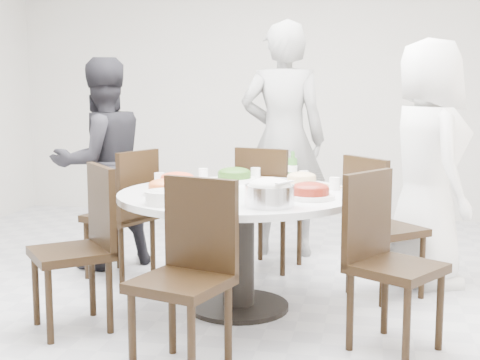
% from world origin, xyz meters
% --- Properties ---
extents(floor, '(6.00, 6.00, 0.01)m').
position_xyz_m(floor, '(0.00, 0.00, 0.00)').
color(floor, silver).
rests_on(floor, ground).
extents(wall_back, '(6.00, 0.01, 2.80)m').
position_xyz_m(wall_back, '(0.00, 3.00, 1.40)').
color(wall_back, beige).
rests_on(wall_back, ground).
extents(dining_table, '(1.50, 1.50, 0.75)m').
position_xyz_m(dining_table, '(0.10, -0.17, 0.38)').
color(dining_table, white).
rests_on(dining_table, floor).
extents(chair_ne, '(0.59, 0.59, 0.95)m').
position_xyz_m(chair_ne, '(1.02, 0.28, 0.47)').
color(chair_ne, black).
rests_on(chair_ne, floor).
extents(chair_n, '(0.52, 0.52, 0.95)m').
position_xyz_m(chair_n, '(0.16, 0.83, 0.47)').
color(chair_n, black).
rests_on(chair_n, floor).
extents(chair_nw, '(0.54, 0.54, 0.95)m').
position_xyz_m(chair_nw, '(-0.90, 0.37, 0.47)').
color(chair_nw, black).
rests_on(chair_nw, floor).
extents(chair_sw, '(0.59, 0.59, 0.95)m').
position_xyz_m(chair_sw, '(-0.77, -0.71, 0.47)').
color(chair_sw, black).
rests_on(chair_sw, floor).
extents(chair_s, '(0.53, 0.53, 0.95)m').
position_xyz_m(chair_s, '(0.01, -1.16, 0.47)').
color(chair_s, black).
rests_on(chair_s, floor).
extents(chair_se, '(0.58, 0.58, 0.95)m').
position_xyz_m(chair_se, '(1.06, -0.67, 0.47)').
color(chair_se, black).
rests_on(chair_se, floor).
extents(diner_right, '(0.80, 0.98, 1.74)m').
position_xyz_m(diner_right, '(1.30, 0.64, 0.87)').
color(diner_right, silver).
rests_on(diner_right, floor).
extents(diner_middle, '(0.73, 0.51, 1.93)m').
position_xyz_m(diner_middle, '(0.19, 1.28, 0.97)').
color(diner_middle, black).
rests_on(diner_middle, floor).
extents(diner_left, '(0.99, 1.00, 1.62)m').
position_xyz_m(diner_left, '(-1.14, 0.63, 0.81)').
color(diner_left, black).
rests_on(diner_left, floor).
extents(dish_greens, '(0.30, 0.30, 0.08)m').
position_xyz_m(dish_greens, '(-0.02, 0.29, 0.79)').
color(dish_greens, white).
rests_on(dish_greens, dining_table).
extents(dish_pale, '(0.25, 0.25, 0.07)m').
position_xyz_m(dish_pale, '(0.46, 0.18, 0.78)').
color(dish_pale, white).
rests_on(dish_pale, dining_table).
extents(dish_orange, '(0.28, 0.28, 0.08)m').
position_xyz_m(dish_orange, '(-0.33, -0.03, 0.79)').
color(dish_orange, white).
rests_on(dish_orange, dining_table).
extents(dish_redbrown, '(0.29, 0.29, 0.07)m').
position_xyz_m(dish_redbrown, '(0.56, -0.33, 0.79)').
color(dish_redbrown, white).
rests_on(dish_redbrown, dining_table).
extents(dish_tofu, '(0.28, 0.28, 0.07)m').
position_xyz_m(dish_tofu, '(-0.31, -0.35, 0.79)').
color(dish_tofu, white).
rests_on(dish_tofu, dining_table).
extents(rice_bowl, '(0.27, 0.27, 0.12)m').
position_xyz_m(rice_bowl, '(0.37, -0.62, 0.81)').
color(rice_bowl, silver).
rests_on(rice_bowl, dining_table).
extents(soup_bowl, '(0.24, 0.24, 0.07)m').
position_xyz_m(soup_bowl, '(-0.21, -0.65, 0.79)').
color(soup_bowl, white).
rests_on(soup_bowl, dining_table).
extents(beverage_bottle, '(0.06, 0.06, 0.21)m').
position_xyz_m(beverage_bottle, '(0.38, 0.36, 0.86)').
color(beverage_bottle, '#3A7930').
rests_on(beverage_bottle, dining_table).
extents(tea_cups, '(0.07, 0.07, 0.08)m').
position_xyz_m(tea_cups, '(0.07, 0.49, 0.79)').
color(tea_cups, white).
rests_on(tea_cups, dining_table).
extents(chopsticks, '(0.24, 0.04, 0.01)m').
position_xyz_m(chopsticks, '(0.08, 0.53, 0.76)').
color(chopsticks, tan).
rests_on(chopsticks, dining_table).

